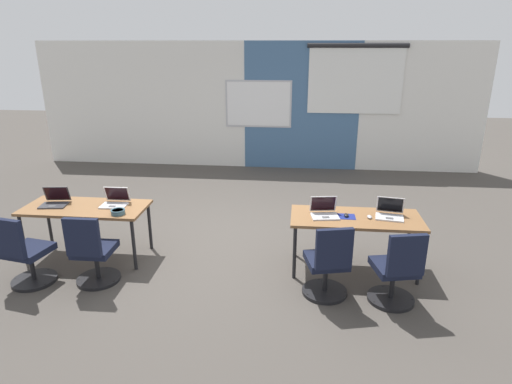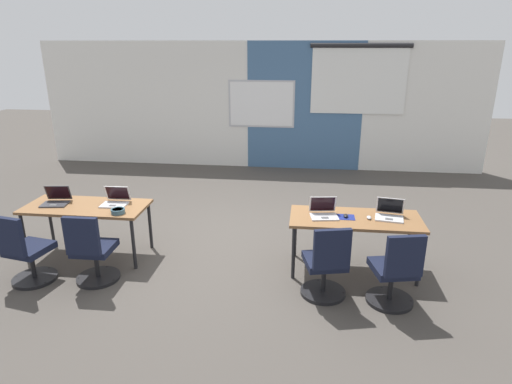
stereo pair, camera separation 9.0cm
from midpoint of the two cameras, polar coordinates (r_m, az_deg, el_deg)
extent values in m
plane|color=#47423D|center=(6.37, -4.42, -6.62)|extent=(24.00, 24.00, 0.00)
cube|color=silver|center=(10.00, -0.30, 11.26)|extent=(10.00, 0.20, 2.80)
cube|color=#42668E|center=(9.83, 5.72, 11.04)|extent=(2.54, 0.01, 2.80)
cube|color=#B7B7BC|center=(9.87, 0.06, 11.50)|extent=(1.48, 0.02, 1.04)
cube|color=white|center=(9.87, 0.05, 11.50)|extent=(1.40, 0.02, 0.96)
cube|color=white|center=(9.81, 12.66, 14.01)|extent=(2.00, 0.02, 1.37)
cylinder|color=black|center=(9.78, 12.98, 18.28)|extent=(2.10, 0.10, 0.10)
cube|color=brown|center=(6.14, -21.93, -1.93)|extent=(1.60, 0.70, 0.04)
cylinder|color=black|center=(6.41, -28.64, -5.54)|extent=(0.04, 0.04, 0.68)
cylinder|color=black|center=(5.72, -16.21, -6.72)|extent=(0.04, 0.04, 0.68)
cylinder|color=black|center=(6.86, -25.93, -3.54)|extent=(0.04, 0.04, 0.68)
cylinder|color=black|center=(6.22, -14.21, -4.37)|extent=(0.04, 0.04, 0.68)
cube|color=brown|center=(5.49, 12.56, -3.40)|extent=(1.60, 0.70, 0.04)
cylinder|color=black|center=(5.32, 4.61, -7.97)|extent=(0.04, 0.04, 0.68)
cylinder|color=black|center=(5.51, 20.36, -8.23)|extent=(0.04, 0.04, 0.68)
cylinder|color=black|center=(5.86, 4.77, -5.31)|extent=(0.04, 0.04, 0.68)
cylinder|color=black|center=(6.03, 19.04, -5.64)|extent=(0.04, 0.04, 0.68)
cube|color=silver|center=(5.40, 8.58, -3.20)|extent=(0.36, 0.28, 0.02)
cube|color=#4C4C4F|center=(5.35, 8.69, -3.31)|extent=(0.10, 0.07, 0.00)
cube|color=silver|center=(5.49, 8.36, -1.52)|extent=(0.34, 0.11, 0.21)
cube|color=black|center=(5.48, 8.37, -1.53)|extent=(0.30, 0.10, 0.19)
cube|color=navy|center=(5.46, 11.32, -3.19)|extent=(0.22, 0.19, 0.00)
ellipsoid|color=black|center=(5.45, 11.33, -3.00)|extent=(0.06, 0.10, 0.03)
cylinder|color=black|center=(5.22, 8.48, -12.80)|extent=(0.52, 0.52, 0.04)
cylinder|color=black|center=(5.12, 8.59, -10.99)|extent=(0.06, 0.06, 0.34)
cube|color=black|center=(5.02, 8.71, -8.91)|extent=(0.53, 0.53, 0.08)
cube|color=black|center=(4.68, 9.70, -7.40)|extent=(0.40, 0.15, 0.46)
sphere|color=black|center=(5.41, 7.82, -11.50)|extent=(0.04, 0.04, 0.04)
sphere|color=black|center=(5.22, 11.12, -12.94)|extent=(0.04, 0.04, 0.04)
sphere|color=black|center=(5.10, 6.23, -13.44)|extent=(0.04, 0.04, 0.04)
cube|color=silver|center=(6.00, -18.62, -1.72)|extent=(0.34, 0.24, 0.02)
cube|color=#4C4C4F|center=(5.95, -18.81, -1.80)|extent=(0.09, 0.06, 0.00)
cube|color=silver|center=(6.09, -18.20, -0.22)|extent=(0.33, 0.09, 0.21)
cube|color=black|center=(6.09, -18.22, -0.23)|extent=(0.30, 0.07, 0.18)
cylinder|color=black|center=(5.75, -20.39, -10.65)|extent=(0.52, 0.52, 0.04)
cylinder|color=black|center=(5.66, -20.61, -8.97)|extent=(0.06, 0.06, 0.34)
cube|color=black|center=(5.57, -20.86, -7.06)|extent=(0.45, 0.45, 0.08)
cube|color=black|center=(5.26, -22.34, -5.57)|extent=(0.40, 0.07, 0.46)
sphere|color=black|center=(5.94, -19.46, -9.55)|extent=(0.04, 0.04, 0.04)
sphere|color=black|center=(5.61, -18.60, -11.22)|extent=(0.04, 0.04, 0.04)
sphere|color=black|center=(5.79, -22.72, -10.73)|extent=(0.04, 0.04, 0.04)
cube|color=silver|center=(5.54, 16.70, -3.23)|extent=(0.36, 0.28, 0.02)
cube|color=#4C4C4F|center=(5.49, 16.72, -3.33)|extent=(0.10, 0.07, 0.00)
cube|color=silver|center=(5.64, 16.80, -1.61)|extent=(0.34, 0.12, 0.21)
cube|color=black|center=(5.63, 16.80, -1.61)|extent=(0.30, 0.10, 0.19)
ellipsoid|color=#B2B2B7|center=(5.48, 14.25, -3.19)|extent=(0.06, 0.10, 0.03)
cylinder|color=black|center=(5.25, 16.78, -13.27)|extent=(0.52, 0.52, 0.04)
cylinder|color=black|center=(5.15, 16.99, -11.47)|extent=(0.06, 0.06, 0.34)
cube|color=black|center=(5.05, 17.22, -9.41)|extent=(0.52, 0.52, 0.08)
cube|color=black|center=(4.73, 18.70, -7.92)|extent=(0.40, 0.14, 0.46)
sphere|color=black|center=(5.43, 15.84, -11.97)|extent=(0.04, 0.04, 0.04)
sphere|color=black|center=(5.28, 19.38, -13.34)|extent=(0.04, 0.04, 0.04)
sphere|color=black|center=(5.11, 14.73, -13.96)|extent=(0.04, 0.04, 0.04)
cube|color=#333338|center=(6.31, -25.44, -1.60)|extent=(0.36, 0.27, 0.02)
cube|color=#4C4C4F|center=(6.26, -25.64, -1.68)|extent=(0.10, 0.07, 0.00)
cube|color=#333338|center=(6.40, -25.08, -0.18)|extent=(0.34, 0.12, 0.21)
cube|color=black|center=(6.40, -25.10, -0.18)|extent=(0.30, 0.10, 0.18)
cylinder|color=black|center=(6.04, -27.49, -10.23)|extent=(0.52, 0.52, 0.04)
cylinder|color=black|center=(5.95, -27.77, -8.62)|extent=(0.06, 0.06, 0.34)
cube|color=black|center=(5.87, -28.08, -6.79)|extent=(0.51, 0.51, 0.08)
cube|color=black|center=(5.61, -30.25, -5.29)|extent=(0.40, 0.13, 0.46)
sphere|color=black|center=(6.18, -26.02, -9.28)|extent=(0.04, 0.04, 0.04)
sphere|color=black|center=(5.85, -26.37, -10.98)|extent=(0.04, 0.04, 0.04)
sphere|color=black|center=(6.14, -29.48, -10.05)|extent=(0.04, 0.04, 0.04)
cylinder|color=#3D6070|center=(5.71, -18.13, -2.54)|extent=(0.17, 0.17, 0.05)
torus|color=#3D6070|center=(5.70, -18.16, -2.28)|extent=(0.18, 0.18, 0.02)
cylinder|color=#B26628|center=(5.70, -18.15, -2.33)|extent=(0.14, 0.14, 0.01)
camera|label=1|loc=(0.05, -90.43, -0.15)|focal=30.41mm
camera|label=2|loc=(0.05, 89.57, 0.15)|focal=30.41mm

